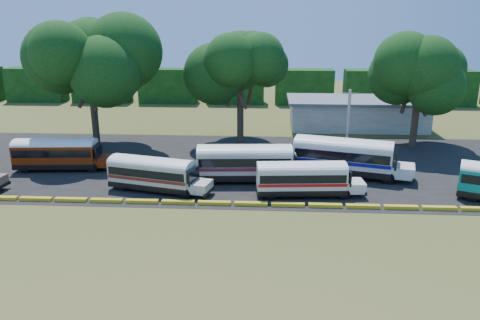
# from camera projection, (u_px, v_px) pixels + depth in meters

# --- Properties ---
(ground) EXTENTS (160.00, 160.00, 0.00)m
(ground) POSITION_uv_depth(u_px,v_px,m) (194.00, 209.00, 37.39)
(ground) COLOR #3E4918
(ground) RESTS_ON ground
(asphalt_strip) EXTENTS (64.00, 24.00, 0.02)m
(asphalt_strip) POSITION_uv_depth(u_px,v_px,m) (221.00, 164.00, 48.78)
(asphalt_strip) COLOR black
(asphalt_strip) RESTS_ON ground
(curb) EXTENTS (53.70, 0.45, 0.30)m
(curb) POSITION_uv_depth(u_px,v_px,m) (196.00, 203.00, 38.30)
(curb) COLOR yellow
(curb) RESTS_ON ground
(terminal_building) EXTENTS (19.00, 9.00, 4.00)m
(terminal_building) POSITION_uv_depth(u_px,v_px,m) (357.00, 113.00, 64.39)
(terminal_building) COLOR silver
(terminal_building) RESTS_ON ground
(treeline_backdrop) EXTENTS (130.00, 4.00, 6.00)m
(treeline_backdrop) POSITION_uv_depth(u_px,v_px,m) (236.00, 86.00, 82.31)
(treeline_backdrop) COLOR black
(treeline_backdrop) RESTS_ON ground
(bus_red) EXTENTS (9.91, 3.21, 3.20)m
(bus_red) POSITION_uv_depth(u_px,v_px,m) (58.00, 152.00, 46.49)
(bus_red) COLOR black
(bus_red) RESTS_ON ground
(bus_cream_west) EXTENTS (9.50, 4.47, 3.03)m
(bus_cream_west) POSITION_uv_depth(u_px,v_px,m) (154.00, 172.00, 40.87)
(bus_cream_west) COLOR black
(bus_cream_west) RESTS_ON ground
(bus_cream_east) EXTENTS (10.81, 3.36, 3.50)m
(bus_cream_east) POSITION_uv_depth(u_px,v_px,m) (247.00, 161.00, 43.17)
(bus_cream_east) COLOR black
(bus_cream_east) RESTS_ON ground
(bus_white_red) EXTENTS (9.38, 3.04, 3.03)m
(bus_white_red) POSITION_uv_depth(u_px,v_px,m) (303.00, 177.00, 39.69)
(bus_white_red) COLOR black
(bus_white_red) RESTS_ON ground
(bus_white_blue) EXTENTS (11.56, 5.68, 3.69)m
(bus_white_blue) POSITION_uv_depth(u_px,v_px,m) (345.00, 155.00, 44.68)
(bus_white_blue) COLOR black
(bus_white_blue) RESTS_ON ground
(tree_west) EXTENTS (11.39, 11.39, 14.56)m
(tree_west) POSITION_uv_depth(u_px,v_px,m) (89.00, 58.00, 52.21)
(tree_west) COLOR #36221B
(tree_west) RESTS_ON ground
(tree_center) EXTENTS (9.32, 9.32, 13.22)m
(tree_center) POSITION_uv_depth(u_px,v_px,m) (240.00, 61.00, 54.69)
(tree_center) COLOR #36221B
(tree_center) RESTS_ON ground
(tree_east) EXTENTS (9.20, 9.20, 12.31)m
(tree_east) POSITION_uv_depth(u_px,v_px,m) (421.00, 71.00, 52.86)
(tree_east) COLOR #36221B
(tree_east) RESTS_ON ground
(utility_pole) EXTENTS (1.60, 0.30, 7.76)m
(utility_pole) POSITION_uv_depth(u_px,v_px,m) (348.00, 127.00, 47.73)
(utility_pole) COLOR gray
(utility_pole) RESTS_ON ground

